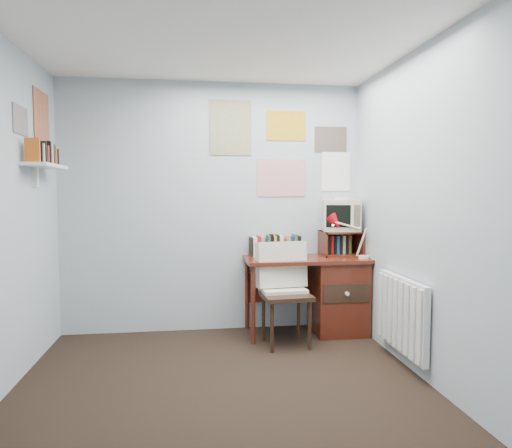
{
  "coord_description": "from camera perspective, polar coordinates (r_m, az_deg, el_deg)",
  "views": [
    {
      "loc": [
        -0.21,
        -2.87,
        1.4
      ],
      "look_at": [
        0.32,
        0.91,
        1.14
      ],
      "focal_mm": 32.0,
      "sensor_mm": 36.0,
      "label": 1
    }
  ],
  "objects": [
    {
      "name": "posters_left",
      "position": [
        4.21,
        -26.23,
        11.72
      ],
      "size": [
        0.01,
        0.7,
        0.6
      ],
      "primitive_type": "cube",
      "color": "white",
      "rests_on": "left_wall"
    },
    {
      "name": "crt_tv",
      "position": [
        4.73,
        10.6,
        1.24
      ],
      "size": [
        0.43,
        0.41,
        0.34
      ],
      "primitive_type": "cube",
      "rotation": [
        0.0,
        0.0,
        -0.23
      ],
      "color": "beige",
      "rests_on": "tv_riser"
    },
    {
      "name": "wall_shelf",
      "position": [
        4.15,
        -24.83,
        6.61
      ],
      "size": [
        0.2,
        0.62,
        0.24
      ],
      "primitive_type": "cube",
      "color": "white",
      "rests_on": "left_wall"
    },
    {
      "name": "desk_lamp",
      "position": [
        4.54,
        13.38,
        -1.82
      ],
      "size": [
        0.31,
        0.28,
        0.39
      ],
      "primitive_type": "cube",
      "rotation": [
        0.0,
        0.0,
        0.21
      ],
      "color": "#B80C17",
      "rests_on": "desk"
    },
    {
      "name": "right_wall",
      "position": [
        3.34,
        22.78,
        1.04
      ],
      "size": [
        0.02,
        3.5,
        2.5
      ],
      "primitive_type": "cube",
      "color": "#A1AFB8",
      "rests_on": "ground"
    },
    {
      "name": "tv_riser",
      "position": [
        4.73,
        10.54,
        -2.37
      ],
      "size": [
        0.4,
        0.3,
        0.25
      ],
      "primitive_type": "cube",
      "color": "#541F13",
      "rests_on": "desk"
    },
    {
      "name": "book_row",
      "position": [
        4.64,
        2.86,
        -2.61
      ],
      "size": [
        0.6,
        0.14,
        0.22
      ],
      "primitive_type": "cube",
      "color": "#541F13",
      "rests_on": "desk"
    },
    {
      "name": "posters_back",
      "position": [
        4.72,
        3.19,
        9.41
      ],
      "size": [
        1.2,
        0.01,
        0.9
      ],
      "primitive_type": "cube",
      "color": "white",
      "rests_on": "back_wall"
    },
    {
      "name": "radiator",
      "position": [
        3.93,
        17.76,
        -10.7
      ],
      "size": [
        0.09,
        0.8,
        0.6
      ],
      "primitive_type": "cube",
      "color": "white",
      "rests_on": "right_wall"
    },
    {
      "name": "desk",
      "position": [
        4.67,
        9.5,
        -8.41
      ],
      "size": [
        1.2,
        0.55,
        0.76
      ],
      "color": "#541F13",
      "rests_on": "ground"
    },
    {
      "name": "desk_chair",
      "position": [
        4.22,
        3.78,
        -8.96
      ],
      "size": [
        0.5,
        0.48,
        0.92
      ],
      "primitive_type": "cube",
      "rotation": [
        0.0,
        0.0,
        0.07
      ],
      "color": "black",
      "rests_on": "ground"
    },
    {
      "name": "ground",
      "position": [
        3.2,
        -3.68,
        -22.03
      ],
      "size": [
        3.5,
        3.5,
        0.0
      ],
      "primitive_type": "plane",
      "color": "black",
      "rests_on": "ground"
    },
    {
      "name": "ceiling",
      "position": [
        3.08,
        -3.91,
        24.84
      ],
      "size": [
        3.0,
        3.5,
        0.02
      ],
      "primitive_type": "cube",
      "color": "white",
      "rests_on": "back_wall"
    },
    {
      "name": "back_wall",
      "position": [
        4.63,
        -5.4,
        2.07
      ],
      "size": [
        3.0,
        0.02,
        2.5
      ],
      "primitive_type": "cube",
      "color": "#A1AFB8",
      "rests_on": "ground"
    }
  ]
}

